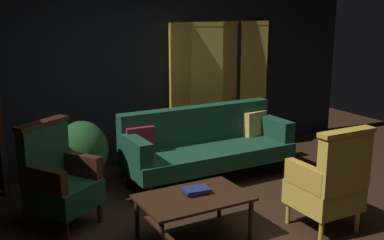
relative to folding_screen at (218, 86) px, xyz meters
The scene contains 10 objects.
ground_plane 2.80m from the folding_screen, 118.69° to the right, with size 10.00×10.00×0.00m, color black.
back_wall 1.33m from the folding_screen, behind, with size 7.20×0.10×2.80m, color black.
folding_screen is the anchor object (origin of this frame).
velvet_couch 1.23m from the folding_screen, 129.87° to the right, with size 2.12×0.78×0.88m.
coffee_table 2.78m from the folding_screen, 126.56° to the right, with size 1.00×0.64×0.42m.
armchair_gilt_accent 2.73m from the folding_screen, 98.86° to the right, with size 0.60×0.58×1.04m.
armchair_wing_left 2.98m from the folding_screen, 153.50° to the right, with size 0.80×0.80×1.04m.
potted_plant 2.36m from the folding_screen, 162.87° to the right, with size 0.58×0.58×0.87m.
book_black_cloth 2.70m from the folding_screen, 126.23° to the right, with size 0.19×0.17×0.02m, color black.
book_navy_cloth 2.70m from the folding_screen, 126.23° to the right, with size 0.23×0.16×0.03m, color navy.
Camera 1 is at (-2.28, -3.33, 2.10)m, focal length 43.55 mm.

